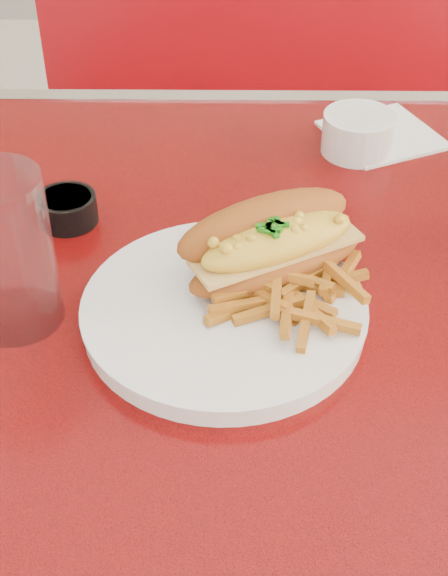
{
  "coord_description": "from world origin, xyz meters",
  "views": [
    {
      "loc": [
        -0.2,
        -0.64,
        1.28
      ],
      "look_at": [
        -0.21,
        -0.07,
        0.81
      ],
      "focal_mm": 50.0,
      "sensor_mm": 36.0,
      "label": 1
    }
  ],
  "objects_px": {
    "booth_bench_far": "(323,215)",
    "gravy_ramekin": "(358,132)",
    "sauce_cup_left": "(67,208)",
    "diner_table": "(404,383)",
    "dinner_plate": "(224,312)",
    "mac_hoagie": "(272,243)",
    "water_tumbler": "(5,252)",
    "fork": "(292,285)"
  },
  "relations": [
    {
      "from": "diner_table",
      "to": "booth_bench_far",
      "type": "bearing_deg",
      "value": 90.0
    },
    {
      "from": "gravy_ramekin",
      "to": "fork",
      "type": "bearing_deg",
      "value": -108.63
    },
    {
      "from": "booth_bench_far",
      "to": "gravy_ramekin",
      "type": "distance_m",
      "value": 0.76
    },
    {
      "from": "dinner_plate",
      "to": "mac_hoagie",
      "type": "xyz_separation_m",
      "value": [
        0.05,
        0.05,
        0.04
      ]
    },
    {
      "from": "gravy_ramekin",
      "to": "sauce_cup_left",
      "type": "height_order",
      "value": "gravy_ramekin"
    },
    {
      "from": "mac_hoagie",
      "to": "fork",
      "type": "bearing_deg",
      "value": -76.98
    },
    {
      "from": "diner_table",
      "to": "gravy_ramekin",
      "type": "height_order",
      "value": "gravy_ramekin"
    },
    {
      "from": "dinner_plate",
      "to": "mac_hoagie",
      "type": "height_order",
      "value": "mac_hoagie"
    },
    {
      "from": "dinner_plate",
      "to": "sauce_cup_left",
      "type": "distance_m",
      "value": 0.24
    },
    {
      "from": "mac_hoagie",
      "to": "sauce_cup_left",
      "type": "distance_m",
      "value": 0.25
    },
    {
      "from": "fork",
      "to": "sauce_cup_left",
      "type": "distance_m",
      "value": 0.28
    },
    {
      "from": "sauce_cup_left",
      "to": "water_tumbler",
      "type": "xyz_separation_m",
      "value": [
        -0.02,
        -0.16,
        0.06
      ]
    },
    {
      "from": "mac_hoagie",
      "to": "water_tumbler",
      "type": "xyz_separation_m",
      "value": [
        -0.24,
        -0.05,
        0.02
      ]
    },
    {
      "from": "booth_bench_far",
      "to": "dinner_plate",
      "type": "distance_m",
      "value": 1.03
    },
    {
      "from": "booth_bench_far",
      "to": "dinner_plate",
      "type": "xyz_separation_m",
      "value": [
        -0.21,
        -0.88,
        0.49
      ]
    },
    {
      "from": "diner_table",
      "to": "booth_bench_far",
      "type": "height_order",
      "value": "booth_bench_far"
    },
    {
      "from": "fork",
      "to": "dinner_plate",
      "type": "bearing_deg",
      "value": 114.62
    },
    {
      "from": "dinner_plate",
      "to": "water_tumbler",
      "type": "distance_m",
      "value": 0.21
    },
    {
      "from": "diner_table",
      "to": "fork",
      "type": "xyz_separation_m",
      "value": [
        -0.14,
        -0.04,
        0.18
      ]
    },
    {
      "from": "gravy_ramekin",
      "to": "water_tumbler",
      "type": "bearing_deg",
      "value": -138.65
    },
    {
      "from": "sauce_cup_left",
      "to": "mac_hoagie",
      "type": "bearing_deg",
      "value": -26.64
    },
    {
      "from": "sauce_cup_left",
      "to": "water_tumbler",
      "type": "relative_size",
      "value": 0.52
    },
    {
      "from": "dinner_plate",
      "to": "mac_hoagie",
      "type": "relative_size",
      "value": 1.68
    },
    {
      "from": "gravy_ramekin",
      "to": "sauce_cup_left",
      "type": "xyz_separation_m",
      "value": [
        -0.34,
        -0.16,
        -0.01
      ]
    },
    {
      "from": "mac_hoagie",
      "to": "sauce_cup_left",
      "type": "relative_size",
      "value": 2.59
    },
    {
      "from": "mac_hoagie",
      "to": "diner_table",
      "type": "bearing_deg",
      "value": -20.91
    },
    {
      "from": "gravy_ramekin",
      "to": "water_tumbler",
      "type": "xyz_separation_m",
      "value": [
        -0.36,
        -0.32,
        0.05
      ]
    },
    {
      "from": "booth_bench_far",
      "to": "sauce_cup_left",
      "type": "xyz_separation_m",
      "value": [
        -0.38,
        -0.72,
        0.5
      ]
    },
    {
      "from": "booth_bench_far",
      "to": "mac_hoagie",
      "type": "bearing_deg",
      "value": -101.01
    },
    {
      "from": "gravy_ramekin",
      "to": "water_tumbler",
      "type": "distance_m",
      "value": 0.49
    },
    {
      "from": "water_tumbler",
      "to": "fork",
      "type": "bearing_deg",
      "value": 5.82
    },
    {
      "from": "mac_hoagie",
      "to": "fork",
      "type": "xyz_separation_m",
      "value": [
        0.02,
        -0.02,
        -0.03
      ]
    },
    {
      "from": "diner_table",
      "to": "mac_hoagie",
      "type": "distance_m",
      "value": 0.27
    },
    {
      "from": "diner_table",
      "to": "sauce_cup_left",
      "type": "distance_m",
      "value": 0.43
    },
    {
      "from": "gravy_ramekin",
      "to": "booth_bench_far",
      "type": "bearing_deg",
      "value": 85.55
    },
    {
      "from": "booth_bench_far",
      "to": "sauce_cup_left",
      "type": "bearing_deg",
      "value": -118.01
    },
    {
      "from": "dinner_plate",
      "to": "fork",
      "type": "relative_size",
      "value": 2.41
    },
    {
      "from": "diner_table",
      "to": "sauce_cup_left",
      "type": "xyz_separation_m",
      "value": [
        -0.38,
        0.09,
        0.18
      ]
    },
    {
      "from": "water_tumbler",
      "to": "gravy_ramekin",
      "type": "bearing_deg",
      "value": 41.35
    },
    {
      "from": "dinner_plate",
      "to": "water_tumbler",
      "type": "bearing_deg",
      "value": 179.11
    },
    {
      "from": "gravy_ramekin",
      "to": "dinner_plate",
      "type": "bearing_deg",
      "value": -117.0
    },
    {
      "from": "booth_bench_far",
      "to": "water_tumbler",
      "type": "distance_m",
      "value": 1.12
    }
  ]
}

